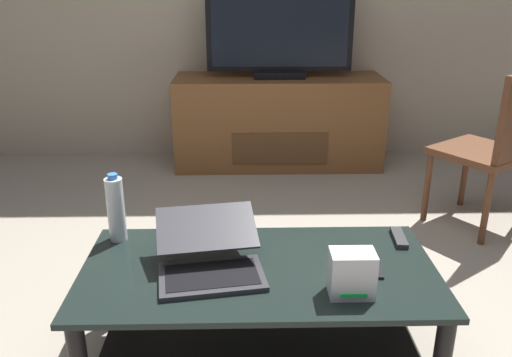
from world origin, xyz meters
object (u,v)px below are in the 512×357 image
object	(u,v)px
router_box	(352,274)
tv_remote	(399,238)
laptop	(210,256)
coffee_table	(260,297)
dining_chair	(497,144)
water_bottle_near	(116,209)
media_cabinet	(278,121)
television	(280,31)
cell_phone	(371,268)

from	to	relation	value
router_box	tv_remote	distance (m)	0.46
laptop	coffee_table	bearing A→B (deg)	4.07
dining_chair	tv_remote	world-z (taller)	dining_chair
coffee_table	tv_remote	distance (m)	0.61
dining_chair	laptop	bearing A→B (deg)	-143.55
water_bottle_near	media_cabinet	bearing A→B (deg)	69.52
coffee_table	router_box	size ratio (longest dim) A/B	8.21
router_box	laptop	bearing A→B (deg)	161.00
television	router_box	world-z (taller)	television
tv_remote	water_bottle_near	bearing A→B (deg)	-177.18
media_cabinet	laptop	size ratio (longest dim) A/B	3.62
television	router_box	size ratio (longest dim) A/B	6.80
television	laptop	size ratio (longest dim) A/B	2.47
laptop	router_box	xyz separation A→B (m)	(0.47, -0.16, 0.02)
water_bottle_near	tv_remote	size ratio (longest dim) A/B	1.73
coffee_table	dining_chair	xyz separation A→B (m)	(1.34, 1.11, 0.23)
coffee_table	water_bottle_near	xyz separation A→B (m)	(-0.55, 0.23, 0.26)
media_cabinet	water_bottle_near	world-z (taller)	water_bottle_near
tv_remote	dining_chair	bearing A→B (deg)	53.71
laptop	tv_remote	bearing A→B (deg)	16.18
media_cabinet	tv_remote	xyz separation A→B (m)	(0.35, -2.07, 0.08)
dining_chair	tv_remote	bearing A→B (deg)	-130.78
router_box	tv_remote	bearing A→B (deg)	54.89
water_bottle_near	cell_phone	distance (m)	0.99
media_cabinet	water_bottle_near	bearing A→B (deg)	-110.48
laptop	cell_phone	distance (m)	0.58
router_box	tv_remote	world-z (taller)	router_box
media_cabinet	cell_phone	xyz separation A→B (m)	(0.19, -2.29, 0.07)
dining_chair	laptop	xyz separation A→B (m)	(-1.52, -1.12, -0.05)
tv_remote	coffee_table	bearing A→B (deg)	-155.72
laptop	cell_phone	bearing A→B (deg)	-0.62
laptop	router_box	distance (m)	0.50
dining_chair	water_bottle_near	distance (m)	2.09
water_bottle_near	television	bearing A→B (deg)	69.32
cell_phone	coffee_table	bearing A→B (deg)	-178.22
router_box	television	bearing A→B (deg)	92.03
router_box	cell_phone	xyz separation A→B (m)	(0.10, 0.16, -0.07)
laptop	router_box	world-z (taller)	laptop
water_bottle_near	cell_phone	world-z (taller)	water_bottle_near
water_bottle_near	cell_phone	bearing A→B (deg)	-14.86
laptop	media_cabinet	bearing A→B (deg)	80.43
media_cabinet	television	world-z (taller)	television
dining_chair	television	bearing A→B (deg)	134.79
water_bottle_near	dining_chair	bearing A→B (deg)	24.80
coffee_table	media_cabinet	distance (m)	2.28
dining_chair	router_box	distance (m)	1.66
laptop	water_bottle_near	distance (m)	0.46
water_bottle_near	laptop	bearing A→B (deg)	-33.15
router_box	water_bottle_near	xyz separation A→B (m)	(-0.85, 0.41, 0.05)
media_cabinet	television	bearing A→B (deg)	-90.00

